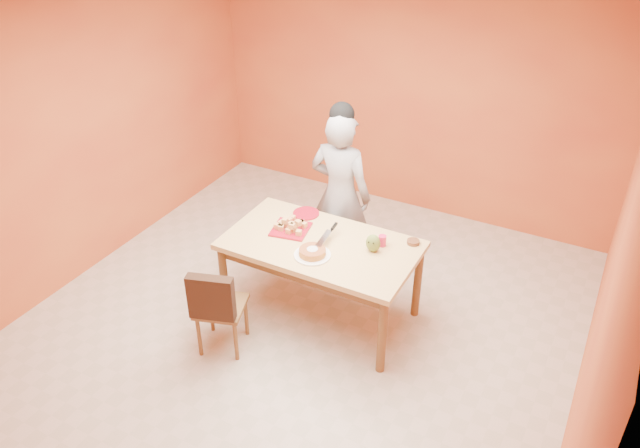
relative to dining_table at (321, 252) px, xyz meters
The scene contains 17 objects.
floor 0.73m from the dining_table, 107.92° to the right, with size 5.00×5.00×0.00m, color beige.
ceiling 2.06m from the dining_table, 107.92° to the right, with size 5.00×5.00×0.00m, color silver.
wall_back 2.32m from the dining_table, 92.42° to the left, with size 4.50×4.50×0.00m, color #CC672F.
wall_left 2.46m from the dining_table, behind, with size 5.00×5.00×0.00m, color #CC672F.
wall_right 2.28m from the dining_table, ahead, with size 5.00×5.00×0.00m, color #CC672F.
dining_table is the anchor object (origin of this frame).
dining_chair 0.94m from the dining_table, 125.45° to the right, with size 0.49×0.54×0.83m.
pastry_pile 0.36m from the dining_table, behind, with size 0.27×0.27×0.09m, color tan, non-canonical shape.
person 0.75m from the dining_table, 103.73° to the left, with size 0.60×0.39×1.64m, color gray.
pastry_platter 0.34m from the dining_table, behind, with size 0.30×0.30×0.02m, color maroon.
red_dinner_plate 0.49m from the dining_table, 133.72° to the left, with size 0.23×0.23×0.01m, color maroon.
white_cake_plate 0.22m from the dining_table, 82.46° to the right, with size 0.30×0.30×0.01m, color white.
sponge_cake 0.24m from the dining_table, 82.46° to the right, with size 0.22×0.22×0.05m, color #C58033.
cake_server 0.17m from the dining_table, 24.31° to the right, with size 0.05×0.27×0.01m, color silver.
egg_ornament 0.47m from the dining_table, 12.26° to the left, with size 0.12×0.10×0.15m, color olive.
magenta_glass 0.53m from the dining_table, 23.70° to the left, with size 0.07×0.07×0.09m, color #D21F4E.
checker_tin 0.77m from the dining_table, 27.24° to the left, with size 0.10×0.10×0.03m, color #33170E.
Camera 1 is at (2.10, -3.52, 3.63)m, focal length 35.00 mm.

